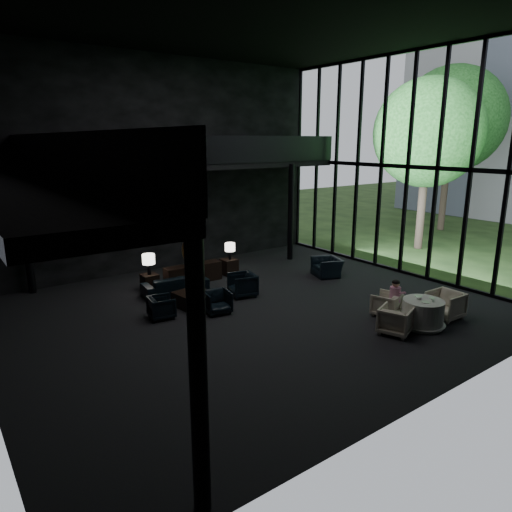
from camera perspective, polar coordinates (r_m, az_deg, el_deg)
floor at (r=13.73m, az=-0.27°, el=-6.81°), size 14.00×12.00×0.02m
ceiling at (r=13.16m, az=-0.31°, el=27.73°), size 14.00×12.00×0.02m
wall_back at (r=18.04m, az=-11.75°, el=11.02°), size 14.00×0.04×8.00m
wall_front at (r=8.74m, az=23.63°, el=6.90°), size 14.00×0.04×8.00m
curtain_wall at (r=17.82m, az=18.46°, el=10.55°), size 0.20×12.00×8.00m
mezzanine_left at (r=10.52m, az=-28.06°, el=7.49°), size 2.00×12.00×0.25m
mezzanine_back at (r=17.59m, az=-7.35°, el=11.12°), size 12.00×2.00×0.25m
railing_left at (r=10.68m, az=-23.06°, el=11.34°), size 0.06×12.00×1.00m
railing_back at (r=16.70m, az=-5.70°, el=13.06°), size 12.00×0.06×1.00m
column_sw at (r=6.07m, az=-7.22°, el=-14.89°), size 0.24×0.24×4.00m
column_nw at (r=16.53m, az=-26.87°, el=2.49°), size 0.24×0.24×4.00m
column_ne at (r=19.15m, az=4.36°, el=5.43°), size 0.24×0.24×4.00m
tree_near at (r=22.26m, az=20.72°, el=14.17°), size 4.80×4.80×7.65m
tree_far at (r=27.57m, az=23.25°, el=15.37°), size 5.60×5.60×8.80m
console at (r=16.36m, az=-7.86°, el=-2.19°), size 2.10×0.48×0.67m
bronze_urn at (r=16.24m, az=-8.14°, el=0.77°), size 0.64×0.64×1.20m
side_table_left at (r=15.81m, az=-13.13°, el=-3.23°), size 0.51×0.51×0.56m
table_lamp_left at (r=15.59m, az=-13.28°, el=-0.49°), size 0.42×0.42×0.70m
side_table_right at (r=17.25m, az=-3.38°, el=-1.34°), size 0.54×0.54×0.59m
table_lamp_right at (r=17.00m, az=-3.27°, el=1.04°), size 0.38×0.38×0.63m
sofa at (r=15.28m, az=-10.08°, el=-3.12°), size 2.24×0.84×0.86m
lounge_armchair_west at (r=13.34m, az=-11.73°, el=-6.30°), size 0.65×0.69×0.63m
lounge_armchair_east at (r=14.83m, az=-1.70°, el=-3.38°), size 0.98×1.02×0.88m
lounge_armchair_south at (r=13.47m, az=-4.86°, el=-5.68°), size 0.78×0.75×0.71m
window_armchair at (r=17.18m, az=8.89°, el=-1.05°), size 0.96×1.18×0.89m
coffee_table at (r=14.14m, az=-7.81°, el=-5.35°), size 1.11×1.11×0.44m
dining_table at (r=13.30m, az=20.09°, el=-6.93°), size 1.24×1.24×0.75m
dining_chair_north at (r=13.76m, az=16.00°, el=-5.75°), size 0.85×0.82×0.72m
dining_chair_east at (r=14.07m, az=22.61°, el=-5.33°), size 0.91×0.97×0.97m
dining_chair_west at (r=12.56m, az=17.06°, el=-7.49°), size 0.99×1.02×0.83m
child at (r=13.63m, az=17.02°, el=-4.17°), size 0.31×0.31×0.66m
plate_a at (r=13.01m, az=20.43°, el=-5.42°), size 0.23×0.23×0.01m
plate_b at (r=13.42m, az=19.61°, el=-4.74°), size 0.22×0.22×0.01m
saucer at (r=13.38m, az=21.13°, el=-4.93°), size 0.16×0.16×0.01m
coffee_cup at (r=13.24m, az=21.20°, el=-5.00°), size 0.08×0.08×0.05m
cereal_bowl at (r=13.17m, az=19.70°, el=-4.98°), size 0.15×0.15×0.07m
cream_pot at (r=13.10m, az=21.28°, el=-5.23°), size 0.06×0.06×0.07m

